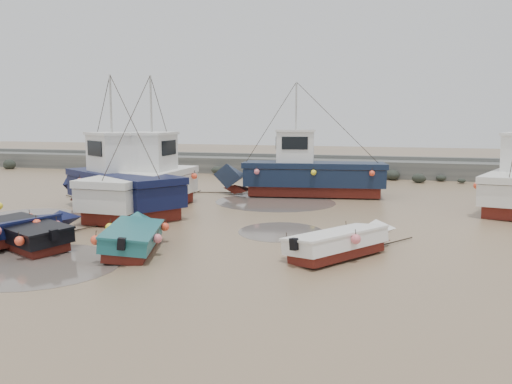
% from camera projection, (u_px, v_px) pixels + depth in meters
% --- Properties ---
extents(ground, '(120.00, 120.00, 0.00)m').
position_uv_depth(ground, '(158.00, 245.00, 17.14)').
color(ground, '#8D7251').
rests_on(ground, ground).
extents(seawall, '(60.00, 4.92, 1.50)m').
position_uv_depth(seawall, '(288.00, 166.00, 38.03)').
color(seawall, slate).
rests_on(seawall, ground).
extents(puddle_a, '(5.15, 5.15, 0.01)m').
position_uv_depth(puddle_a, '(36.00, 265.00, 14.83)').
color(puddle_a, '#594F47').
rests_on(puddle_a, ground).
extents(puddle_b, '(3.28, 3.28, 0.01)m').
position_uv_depth(puddle_b, '(281.00, 232.00, 19.10)').
color(puddle_b, '#594F47').
rests_on(puddle_b, ground).
extents(puddle_c, '(4.26, 4.26, 0.01)m').
position_uv_depth(puddle_c, '(33.00, 216.00, 22.11)').
color(puddle_c, '#594F47').
rests_on(puddle_c, ground).
extents(puddle_d, '(6.25, 6.25, 0.01)m').
position_uv_depth(puddle_d, '(275.00, 202.00, 25.78)').
color(puddle_d, '#594F47').
rests_on(puddle_d, ground).
extents(dinghy_1, '(2.97, 5.68, 1.43)m').
position_uv_depth(dinghy_1, '(16.00, 229.00, 17.12)').
color(dinghy_1, maroon).
rests_on(dinghy_1, ground).
extents(dinghy_2, '(2.59, 5.40, 1.43)m').
position_uv_depth(dinghy_2, '(133.00, 233.00, 16.47)').
color(dinghy_2, maroon).
rests_on(dinghy_2, ground).
extents(dinghy_3, '(3.95, 5.02, 1.43)m').
position_uv_depth(dinghy_3, '(346.00, 239.00, 15.71)').
color(dinghy_3, maroon).
rests_on(dinghy_3, ground).
extents(dinghy_4, '(5.81, 3.38, 1.43)m').
position_uv_depth(dinghy_4, '(21.00, 229.00, 17.06)').
color(dinghy_4, maroon).
rests_on(dinghy_4, ground).
extents(cabin_boat_0, '(9.14, 6.37, 6.22)m').
position_uv_depth(cabin_boat_0, '(116.00, 183.00, 23.08)').
color(cabin_boat_0, maroon).
rests_on(cabin_boat_0, ground).
extents(cabin_boat_1, '(3.08, 10.32, 6.22)m').
position_uv_depth(cabin_boat_1, '(150.00, 182.00, 23.37)').
color(cabin_boat_1, maroon).
rests_on(cabin_boat_1, ground).
extents(cabin_boat_2, '(11.00, 3.98, 6.22)m').
position_uv_depth(cabin_boat_2, '(303.00, 172.00, 27.80)').
color(cabin_boat_2, maroon).
rests_on(cabin_boat_2, ground).
extents(person, '(0.73, 0.64, 1.67)m').
position_uv_depth(person, '(144.00, 207.00, 24.33)').
color(person, '#141B32').
rests_on(person, ground).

